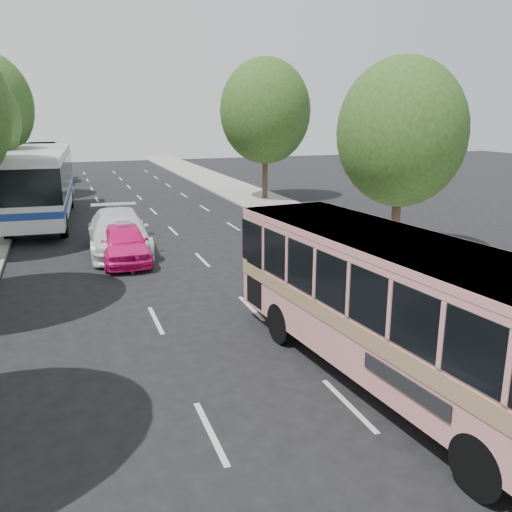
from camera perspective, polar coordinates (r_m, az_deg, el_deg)
name	(u,v)px	position (r m, az deg, el deg)	size (l,w,h in m)	color
ground	(267,370)	(12.78, 1.22, -11.92)	(120.00, 120.00, 0.00)	black
sidewalk_right	(280,208)	(33.63, 2.56, 5.02)	(4.00, 90.00, 0.12)	#9E998E
tree_right_near	(404,128)	(22.63, 15.34, 12.90)	(5.10, 5.10, 7.95)	#38281E
tree_right_far	(267,108)	(37.02, 1.13, 15.35)	(6.00, 6.00, 9.35)	#38281E
pink_bus	(397,297)	(11.76, 14.63, -4.21)	(3.58, 10.32, 3.23)	pink
pink_taxi	(124,243)	(22.16, -13.71, 1.36)	(1.81, 4.49, 1.53)	#F8157E
white_pickup	(119,232)	(23.76, -14.27, 2.48)	(2.45, 6.01, 1.75)	white
tour_coach_front	(41,179)	(31.79, -21.70, 7.58)	(3.54, 13.09, 3.88)	silver
tour_coach_rear	(36,162)	(47.85, -22.11, 9.18)	(3.39, 11.15, 3.28)	silver
taxi_roof_sign	(123,222)	(21.98, -13.84, 3.53)	(0.55, 0.18, 0.18)	silver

